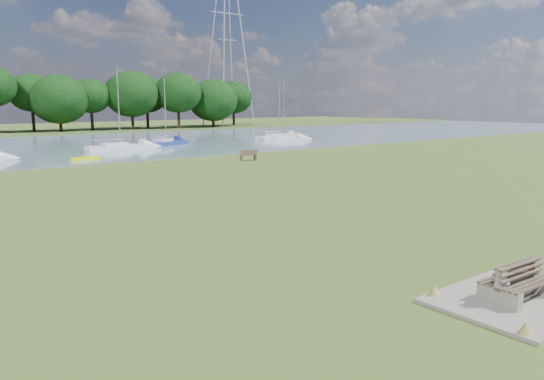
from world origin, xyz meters
TOP-DOWN VIEW (x-y plane):
  - ground at (0.00, 0.00)m, footprint 220.00×220.00m
  - river at (0.00, 42.00)m, footprint 220.00×40.00m
  - concrete_pad at (0.00, -14.00)m, footprint 4.20×3.20m
  - bench_pair at (-0.00, -14.00)m, footprint 1.94×1.19m
  - riverbank_bench at (13.54, 16.75)m, footprint 1.57×0.73m
  - kayak at (2.56, 25.67)m, footprint 2.71×0.99m
  - pylon at (46.60, 70.00)m, footprint 7.47×5.23m
  - sailboat_0 at (30.32, 32.57)m, footprint 6.44×3.32m
  - sailboat_1 at (8.52, 32.79)m, footprint 7.04×2.25m
  - sailboat_5 at (14.99, 35.13)m, footprint 6.26×4.00m
  - sailboat_8 at (31.52, 34.96)m, footprint 7.05×2.46m

SIDE VIEW (x-z plane):
  - ground at x=0.00m, z-range 0.00..0.00m
  - river at x=0.00m, z-range -0.05..0.05m
  - concrete_pad at x=0.00m, z-range 0.00..0.10m
  - kayak at x=2.56m, z-range 0.05..0.32m
  - sailboat_0 at x=30.32m, z-range -3.33..4.23m
  - riverbank_bench at x=13.54m, z-range 0.00..0.94m
  - sailboat_8 at x=31.52m, z-range -3.30..4.28m
  - sailboat_5 at x=14.99m, z-range -3.29..4.29m
  - sailboat_1 at x=8.52m, z-range -3.76..4.78m
  - bench_pair at x=0.00m, z-range 0.01..1.03m
  - pylon at x=46.60m, z-range 4.34..40.06m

